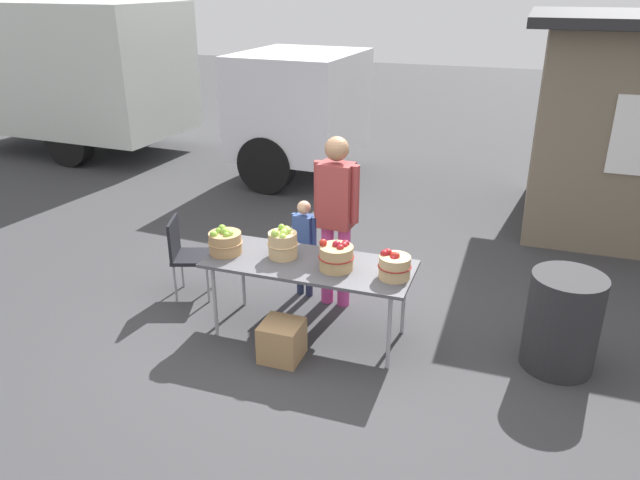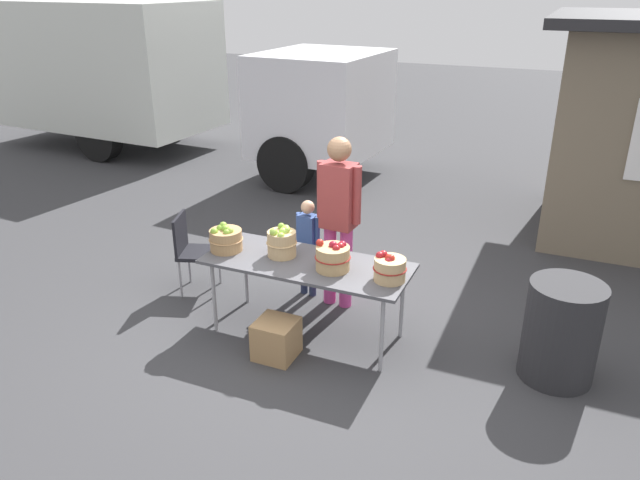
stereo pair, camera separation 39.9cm
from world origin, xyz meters
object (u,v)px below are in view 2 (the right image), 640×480
(apple_basket_red_1, at_px, (389,268))
(trash_barrel, at_px, (561,332))
(folding_chair, at_px, (192,247))
(market_table, at_px, (307,266))
(produce_crate, at_px, (276,339))
(apple_basket_green_1, at_px, (282,242))
(vendor_adult, at_px, (339,210))
(box_truck, at_px, (149,74))
(child_customer, at_px, (308,240))
(apple_basket_red_0, at_px, (333,257))
(apple_basket_green_0, at_px, (226,239))

(apple_basket_red_1, relative_size, trash_barrel, 0.34)
(folding_chair, bearing_deg, market_table, -121.01)
(produce_crate, bearing_deg, apple_basket_green_1, 109.59)
(produce_crate, bearing_deg, vendor_adult, 82.74)
(apple_basket_green_1, xyz_separation_m, trash_barrel, (2.48, 0.19, -0.45))
(apple_basket_green_1, distance_m, box_truck, 7.11)
(apple_basket_red_1, height_order, box_truck, box_truck)
(vendor_adult, bearing_deg, folding_chair, 15.86)
(box_truck, xyz_separation_m, produce_crate, (5.36, -5.31, -1.31))
(vendor_adult, bearing_deg, child_customer, -7.50)
(produce_crate, bearing_deg, child_customer, 100.78)
(market_table, height_order, box_truck, box_truck)
(apple_basket_red_0, relative_size, child_customer, 0.30)
(apple_basket_green_0, xyz_separation_m, apple_basket_red_1, (1.60, 0.02, -0.00))
(produce_crate, bearing_deg, apple_basket_red_0, 48.25)
(child_customer, relative_size, trash_barrel, 1.22)
(child_customer, xyz_separation_m, produce_crate, (0.22, -1.18, -0.45))
(apple_basket_red_1, bearing_deg, apple_basket_green_0, -179.40)
(apple_basket_red_1, bearing_deg, child_customer, 145.42)
(child_customer, bearing_deg, trash_barrel, 177.24)
(trash_barrel, height_order, produce_crate, trash_barrel)
(apple_basket_red_1, xyz_separation_m, vendor_adult, (-0.75, 0.69, 0.18))
(box_truck, relative_size, produce_crate, 22.20)
(folding_chair, bearing_deg, box_truck, 22.13)
(market_table, xyz_separation_m, trash_barrel, (2.21, 0.22, -0.27))
(apple_basket_green_1, distance_m, apple_basket_red_0, 0.55)
(vendor_adult, bearing_deg, produce_crate, 86.43)
(box_truck, xyz_separation_m, folding_chair, (3.97, -4.54, -0.98))
(apple_basket_red_0, relative_size, box_truck, 0.04)
(box_truck, relative_size, folding_chair, 9.07)
(apple_basket_red_0, distance_m, child_customer, 1.00)
(folding_chair, bearing_deg, produce_crate, -138.05)
(folding_chair, bearing_deg, apple_basket_green_0, -138.18)
(apple_basket_red_1, bearing_deg, folding_chair, 170.99)
(market_table, bearing_deg, vendor_adult, 85.85)
(apple_basket_green_0, distance_m, vendor_adult, 1.13)
(box_truck, bearing_deg, apple_basket_green_1, -39.80)
(apple_basket_green_0, bearing_deg, box_truck, 133.38)
(apple_basket_green_1, distance_m, trash_barrel, 2.53)
(market_table, xyz_separation_m, box_truck, (-5.46, 4.85, 0.78))
(apple_basket_red_1, distance_m, box_truck, 7.97)
(apple_basket_red_1, height_order, child_customer, child_customer)
(apple_basket_green_1, xyz_separation_m, child_customer, (-0.05, 0.68, -0.26))
(apple_basket_green_0, distance_m, produce_crate, 1.07)
(apple_basket_green_1, bearing_deg, box_truck, 137.12)
(folding_chair, bearing_deg, vendor_adult, -96.86)
(apple_basket_red_1, relative_size, vendor_adult, 0.16)
(market_table, distance_m, apple_basket_red_1, 0.81)
(vendor_adult, relative_size, child_customer, 1.66)
(apple_basket_red_0, xyz_separation_m, child_customer, (-0.59, 0.77, -0.24))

